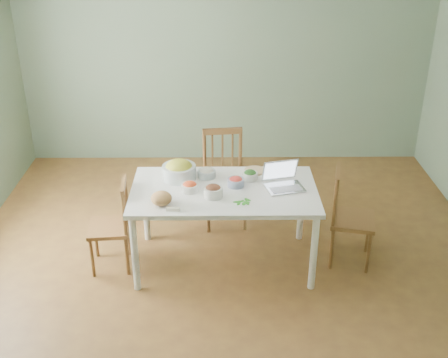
{
  "coord_description": "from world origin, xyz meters",
  "views": [
    {
      "loc": [
        -0.08,
        -4.2,
        3.04
      ],
      "look_at": [
        -0.04,
        0.13,
        0.87
      ],
      "focal_mm": 44.71,
      "sensor_mm": 36.0,
      "label": 1
    }
  ],
  "objects_px": {
    "bread_boule": "(161,198)",
    "laptop": "(285,177)",
    "chair_far": "(225,180)",
    "chair_right": "(353,217)",
    "dining_table": "(224,226)",
    "bowl_squash": "(179,170)",
    "chair_left": "(109,225)"
  },
  "relations": [
    {
      "from": "chair_right",
      "to": "bread_boule",
      "type": "relative_size",
      "value": 5.2
    },
    {
      "from": "laptop",
      "to": "bread_boule",
      "type": "bearing_deg",
      "value": -179.62
    },
    {
      "from": "bowl_squash",
      "to": "laptop",
      "type": "bearing_deg",
      "value": -12.28
    },
    {
      "from": "chair_far",
      "to": "bowl_squash",
      "type": "relative_size",
      "value": 3.22
    },
    {
      "from": "bowl_squash",
      "to": "bread_boule",
      "type": "bearing_deg",
      "value": -103.92
    },
    {
      "from": "bread_boule",
      "to": "laptop",
      "type": "relative_size",
      "value": 0.55
    },
    {
      "from": "chair_right",
      "to": "bowl_squash",
      "type": "relative_size",
      "value": 3.01
    },
    {
      "from": "chair_far",
      "to": "chair_right",
      "type": "xyz_separation_m",
      "value": [
        1.16,
        -0.7,
        -0.03
      ]
    },
    {
      "from": "bread_boule",
      "to": "laptop",
      "type": "bearing_deg",
      "value": 14.46
    },
    {
      "from": "chair_right",
      "to": "laptop",
      "type": "height_order",
      "value": "laptop"
    },
    {
      "from": "chair_left",
      "to": "bread_boule",
      "type": "relative_size",
      "value": 4.85
    },
    {
      "from": "chair_left",
      "to": "chair_right",
      "type": "height_order",
      "value": "chair_right"
    },
    {
      "from": "chair_far",
      "to": "chair_right",
      "type": "relative_size",
      "value": 1.07
    },
    {
      "from": "chair_far",
      "to": "bowl_squash",
      "type": "xyz_separation_m",
      "value": [
        -0.42,
        -0.51,
        0.36
      ]
    },
    {
      "from": "chair_far",
      "to": "bread_boule",
      "type": "xyz_separation_m",
      "value": [
        -0.54,
        -0.99,
        0.33
      ]
    },
    {
      "from": "dining_table",
      "to": "bowl_squash",
      "type": "xyz_separation_m",
      "value": [
        -0.4,
        0.21,
        0.47
      ]
    },
    {
      "from": "dining_table",
      "to": "laptop",
      "type": "distance_m",
      "value": 0.73
    },
    {
      "from": "bread_boule",
      "to": "laptop",
      "type": "height_order",
      "value": "laptop"
    },
    {
      "from": "chair_right",
      "to": "bread_boule",
      "type": "height_order",
      "value": "chair_right"
    },
    {
      "from": "dining_table",
      "to": "bowl_squash",
      "type": "relative_size",
      "value": 5.37
    },
    {
      "from": "dining_table",
      "to": "bowl_squash",
      "type": "height_order",
      "value": "bowl_squash"
    },
    {
      "from": "dining_table",
      "to": "chair_left",
      "type": "xyz_separation_m",
      "value": [
        -1.04,
        -0.04,
        0.04
      ]
    },
    {
      "from": "dining_table",
      "to": "chair_right",
      "type": "xyz_separation_m",
      "value": [
        1.17,
        0.02,
        0.07
      ]
    },
    {
      "from": "bread_boule",
      "to": "chair_right",
      "type": "bearing_deg",
      "value": 9.78
    },
    {
      "from": "chair_left",
      "to": "bread_boule",
      "type": "xyz_separation_m",
      "value": [
        0.51,
        -0.23,
        0.4
      ]
    },
    {
      "from": "dining_table",
      "to": "chair_far",
      "type": "xyz_separation_m",
      "value": [
        0.01,
        0.72,
        0.11
      ]
    },
    {
      "from": "chair_far",
      "to": "bowl_squash",
      "type": "distance_m",
      "value": 0.76
    },
    {
      "from": "chair_far",
      "to": "chair_left",
      "type": "relative_size",
      "value": 1.15
    },
    {
      "from": "bowl_squash",
      "to": "laptop",
      "type": "distance_m",
      "value": 0.96
    },
    {
      "from": "chair_left",
      "to": "laptop",
      "type": "xyz_separation_m",
      "value": [
        1.57,
        0.05,
        0.45
      ]
    },
    {
      "from": "dining_table",
      "to": "laptop",
      "type": "bearing_deg",
      "value": 0.52
    },
    {
      "from": "dining_table",
      "to": "chair_left",
      "type": "height_order",
      "value": "chair_left"
    }
  ]
}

